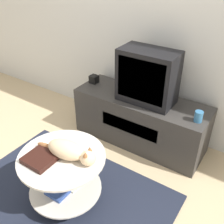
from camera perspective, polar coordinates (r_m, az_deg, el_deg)
The scene contains 10 objects.
ground_plane at distance 2.36m, azimuth -10.35°, elevation -18.30°, with size 12.00×12.00×0.00m, color tan.
wall_back at distance 2.69m, azimuth 8.46°, elevation 21.28°, with size 8.00×0.05×2.60m.
rug at distance 2.35m, azimuth -10.37°, elevation -18.15°, with size 1.70×1.20×0.02m.
tv_stand at distance 2.77m, azimuth 6.08°, elevation -1.72°, with size 1.37×0.47×0.52m.
tv at distance 2.48m, azimuth 7.76°, elevation 7.64°, with size 0.54×0.30×0.51m.
speaker at distance 2.92m, azimuth -3.94°, elevation 7.15°, with size 0.08×0.08×0.08m.
mug at distance 2.36m, azimuth 18.31°, elevation -0.93°, with size 0.07×0.07×0.10m.
coffee_table at distance 2.12m, azimuth -10.49°, elevation -12.94°, with size 0.66×0.66×0.47m.
dvd_box at distance 1.99m, azimuth -15.34°, elevation -9.74°, with size 0.21×0.21×0.04m.
cat at distance 1.94m, azimuth -9.26°, elevation -8.34°, with size 0.50×0.20×0.14m.
Camera 1 is at (1.15, -0.99, 1.81)m, focal length 42.00 mm.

